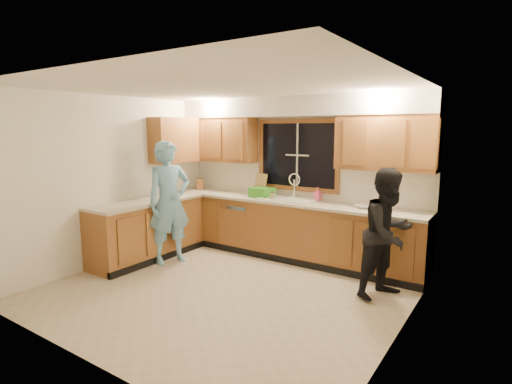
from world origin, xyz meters
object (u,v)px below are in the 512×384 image
(sink, at_px, (288,203))
(man, at_px, (169,202))
(stove, at_px, (117,238))
(dishwasher, at_px, (243,225))
(soap_bottle, at_px, (318,194))
(bowl, at_px, (363,207))
(knife_block, at_px, (200,184))
(woman, at_px, (388,233))
(dish_crate, at_px, (262,192))

(sink, bearing_deg, man, -139.15)
(stove, bearing_deg, dishwasher, 62.31)
(sink, bearing_deg, dishwasher, -179.01)
(man, distance_m, soap_bottle, 2.26)
(soap_bottle, distance_m, bowl, 0.81)
(knife_block, bearing_deg, man, -113.33)
(man, height_order, woman, man)
(stove, distance_m, man, 0.90)
(sink, relative_size, dishwasher, 1.05)
(stove, distance_m, bowl, 3.54)
(stove, bearing_deg, man, 56.26)
(knife_block, bearing_deg, dishwasher, -46.26)
(dishwasher, height_order, man, man)
(stove, relative_size, man, 0.49)
(bowl, bearing_deg, soap_bottle, 165.69)
(knife_block, xyz_separation_m, bowl, (3.03, -0.03, -0.08))
(dishwasher, relative_size, soap_bottle, 3.86)
(man, distance_m, knife_block, 1.30)
(dish_crate, distance_m, bowl, 1.67)
(dishwasher, distance_m, dish_crate, 0.70)
(knife_block, bearing_deg, dish_crate, -45.81)
(woman, bearing_deg, sink, 93.30)
(bowl, bearing_deg, woman, -50.52)
(stove, relative_size, dish_crate, 2.69)
(stove, bearing_deg, woman, 18.31)
(dishwasher, bearing_deg, sink, 0.99)
(dish_crate, bearing_deg, dishwasher, 179.48)
(dishwasher, xyz_separation_m, soap_bottle, (1.26, 0.21, 0.62))
(sink, height_order, stove, sink)
(woman, bearing_deg, knife_block, 103.34)
(man, relative_size, knife_block, 8.82)
(man, bearing_deg, stove, 166.18)
(dishwasher, relative_size, man, 0.44)
(sink, xyz_separation_m, dishwasher, (-0.85, -0.01, -0.45))
(dishwasher, relative_size, dish_crate, 2.45)
(knife_block, relative_size, dish_crate, 0.62)
(man, relative_size, woman, 1.18)
(sink, height_order, dishwasher, sink)
(dish_crate, relative_size, bowl, 1.65)
(woman, bearing_deg, soap_bottle, 81.30)
(man, bearing_deg, knife_block, 40.72)
(sink, height_order, soap_bottle, sink)
(knife_block, bearing_deg, soap_bottle, -39.80)
(woman, relative_size, soap_bottle, 7.36)
(knife_block, relative_size, bowl, 1.03)
(stove, xyz_separation_m, knife_block, (-0.04, 1.85, 0.57))
(man, height_order, dish_crate, man)
(dishwasher, bearing_deg, stove, -117.69)
(dishwasher, xyz_separation_m, bowl, (2.04, 0.01, 0.53))
(soap_bottle, bearing_deg, woman, -32.83)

